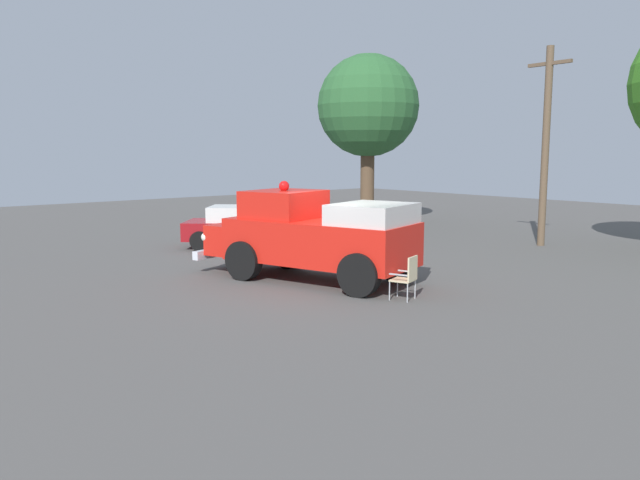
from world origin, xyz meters
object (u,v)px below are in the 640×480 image
(lawn_chair_near_truck, at_px, (347,222))
(oak_tree_left, at_px, (368,107))
(classic_hot_rod, at_px, (247,226))
(spectator_seated, at_px, (345,219))
(lawn_chair_by_car, at_px, (408,275))
(traffic_cone, at_px, (278,254))
(utility_pole, at_px, (546,144))
(vintage_fire_truck, at_px, (313,235))

(lawn_chair_near_truck, relative_size, oak_tree_left, 0.13)
(classic_hot_rod, bearing_deg, spectator_seated, 87.67)
(lawn_chair_near_truck, relative_size, lawn_chair_by_car, 1.00)
(traffic_cone, bearing_deg, oak_tree_left, 122.06)
(lawn_chair_by_car, distance_m, utility_pole, 10.74)
(classic_hot_rod, height_order, spectator_seated, classic_hot_rod)
(classic_hot_rod, bearing_deg, lawn_chair_near_truck, 88.14)
(utility_pole, relative_size, traffic_cone, 11.01)
(vintage_fire_truck, xyz_separation_m, utility_pole, (0.59, 10.18, 2.44))
(classic_hot_rod, xyz_separation_m, utility_pole, (6.43, 8.37, 2.89))
(oak_tree_left, height_order, traffic_cone, oak_tree_left)
(lawn_chair_near_truck, height_order, spectator_seated, spectator_seated)
(vintage_fire_truck, relative_size, lawn_chair_near_truck, 6.20)
(oak_tree_left, distance_m, traffic_cone, 12.51)
(lawn_chair_near_truck, xyz_separation_m, utility_pole, (6.28, 3.73, 3.05))
(lawn_chair_near_truck, distance_m, oak_tree_left, 6.86)
(vintage_fire_truck, bearing_deg, lawn_chair_by_car, 3.77)
(classic_hot_rod, distance_m, utility_pole, 10.94)
(vintage_fire_truck, distance_m, traffic_cone, 2.76)
(lawn_chair_near_truck, height_order, lawn_chair_by_car, same)
(classic_hot_rod, xyz_separation_m, oak_tree_left, (-2.74, 8.57, 4.66))
(classic_hot_rod, distance_m, traffic_cone, 3.53)
(classic_hot_rod, bearing_deg, lawn_chair_by_car, -10.14)
(spectator_seated, relative_size, oak_tree_left, 0.17)
(lawn_chair_by_car, height_order, spectator_seated, spectator_seated)
(lawn_chair_near_truck, bearing_deg, oak_tree_left, 126.26)
(lawn_chair_by_car, bearing_deg, vintage_fire_truck, -176.23)
(utility_pole, bearing_deg, classic_hot_rod, -127.55)
(lawn_chair_near_truck, relative_size, utility_pole, 0.15)
(vintage_fire_truck, bearing_deg, utility_pole, 86.70)
(vintage_fire_truck, height_order, classic_hot_rod, vintage_fire_truck)
(lawn_chair_by_car, xyz_separation_m, traffic_cone, (-5.67, 0.50, -0.28))
(lawn_chair_near_truck, distance_m, utility_pole, 7.92)
(spectator_seated, relative_size, utility_pole, 0.18)
(oak_tree_left, bearing_deg, lawn_chair_near_truck, -53.74)
(utility_pole, bearing_deg, spectator_seated, -148.28)
(oak_tree_left, xyz_separation_m, traffic_cone, (6.06, -9.68, -5.10))
(classic_hot_rod, height_order, lawn_chair_near_truck, classic_hot_rod)
(spectator_seated, xyz_separation_m, oak_tree_left, (-2.92, 4.06, 4.71))
(oak_tree_left, relative_size, utility_pole, 1.12)
(lawn_chair_by_car, bearing_deg, lawn_chair_near_truck, 144.78)
(spectator_seated, distance_m, utility_pole, 7.91)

